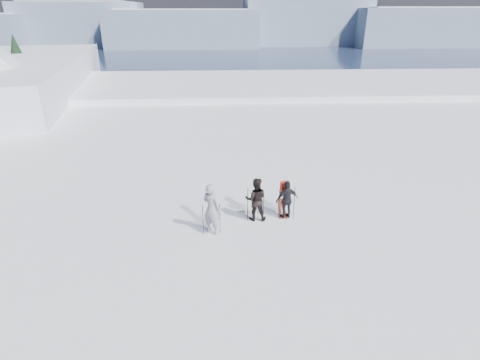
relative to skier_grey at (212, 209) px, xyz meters
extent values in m
plane|color=white|center=(2.65, 58.01, -18.45)|extent=(220.00, 208.01, 71.62)
cube|color=white|center=(2.65, 28.01, -7.45)|extent=(180.00, 16.00, 14.00)
plane|color=navy|center=(2.65, 288.01, -30.95)|extent=(820.00, 820.00, 0.00)
cube|color=slate|center=(-157.35, 468.01, -7.95)|extent=(130.00, 80.00, 46.00)
cube|color=white|center=(-157.35, 468.01, 12.05)|extent=(110.50, 70.00, 8.00)
cube|color=slate|center=(-37.35, 438.01, -11.95)|extent=(160.00, 80.00, 38.00)
cube|color=white|center=(-37.35, 438.01, 4.05)|extent=(136.00, 70.00, 8.00)
cube|color=slate|center=(102.65, 468.01, -4.95)|extent=(140.00, 80.00, 52.00)
cube|color=slate|center=(232.65, 438.01, -10.95)|extent=(160.00, 80.00, 40.00)
cube|color=white|center=(232.65, 438.01, 6.05)|extent=(136.00, 70.00, 8.00)
cube|color=#2D2B28|center=(-19.35, 34.01, -9.95)|extent=(21.55, 17.87, 14.25)
cone|color=black|center=(-21.35, 32.01, -2.45)|extent=(7.28, 7.28, 13.00)
cone|color=black|center=(-16.35, 33.01, -3.95)|extent=(5.60, 5.60, 10.00)
cone|color=black|center=(-15.35, 30.01, -3.95)|extent=(5.60, 5.60, 10.00)
cone|color=black|center=(-22.35, 29.01, -3.45)|extent=(6.16, 6.16, 11.00)
cone|color=black|center=(-24.35, 34.01, -2.95)|extent=(6.72, 6.72, 12.00)
cone|color=black|center=(-17.35, 28.01, -3.45)|extent=(6.16, 6.16, 11.00)
imported|color=gray|center=(0.00, 0.00, 0.00)|extent=(0.82, 0.78, 1.89)
imported|color=black|center=(1.61, 0.83, -0.11)|extent=(0.86, 0.70, 1.68)
imported|color=black|center=(2.79, 0.89, -0.19)|extent=(0.95, 0.58, 1.51)
cube|color=red|center=(2.72, 1.13, 0.79)|extent=(0.36, 0.26, 0.46)
cylinder|color=black|center=(-0.30, -0.12, -0.37)|extent=(0.02, 0.02, 1.16)
cylinder|color=black|center=(0.28, -0.05, -0.37)|extent=(0.02, 0.02, 1.14)
cylinder|color=black|center=(1.31, 0.77, -0.29)|extent=(0.02, 0.02, 1.32)
cylinder|color=black|center=(1.89, 0.70, -0.38)|extent=(0.02, 0.02, 1.14)
cylinder|color=black|center=(2.49, 0.87, -0.35)|extent=(0.02, 0.02, 1.19)
cylinder|color=black|center=(3.04, 0.78, -0.29)|extent=(0.02, 0.02, 1.31)
cube|color=black|center=(2.66, 1.61, -0.93)|extent=(0.29, 1.70, 0.03)
cube|color=black|center=(2.80, 1.61, -0.93)|extent=(0.11, 1.70, 0.03)
camera|label=1|loc=(0.37, -11.38, 6.23)|focal=28.00mm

